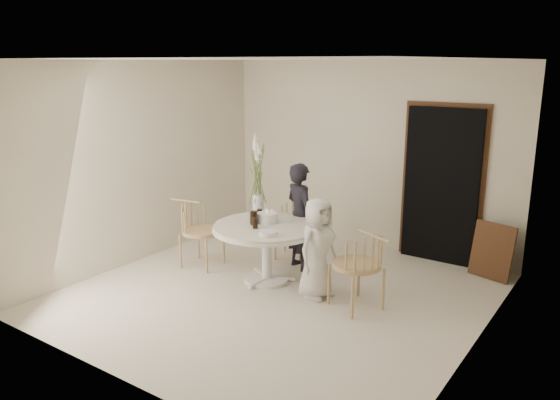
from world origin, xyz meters
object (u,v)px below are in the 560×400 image
Objects in this scene: chair_far at (295,220)px; birthday_cake at (268,217)px; table at (267,234)px; chair_right at (365,260)px; boy at (318,248)px; chair_left at (194,223)px; flower_vase at (258,179)px; girl at (300,216)px.

birthday_cake reaches higher than chair_far.
chair_right reaches higher than table.
chair_far is at bearing -99.94° from chair_right.
boy is 4.62× the size of birthday_cake.
chair_right is (1.38, -0.10, -0.01)m from table.
table is 0.76m from boy.
chair_far is 0.68× the size of boy.
chair_left is (-1.14, -0.09, -0.04)m from table.
table is at bearing -60.51° from birthday_cake.
flower_vase is at bearing -78.78° from chair_right.
table is 0.94× the size of girl.
flower_vase is at bearing 139.29° from table.
girl is 1.31× the size of flower_vase.
girl reaches higher than chair_left.
birthday_cake reaches higher than chair_left.
flower_vase reaches higher than birthday_cake.
chair_far is at bearing 100.69° from birthday_cake.
flower_vase is at bearing -113.45° from chair_far.
chair_far is 0.74× the size of flower_vase.
chair_far is 0.89× the size of chair_left.
chair_far is 0.86× the size of chair_right.
table is 1.12× the size of boy.
flower_vase is at bearing 80.77° from boy.
girl is at bearing 81.65° from table.
flower_vase reaches higher than table.
boy is (-0.63, 0.06, -0.01)m from chair_right.
table is 1.43× the size of chair_right.
birthday_cake is (0.17, -0.90, 0.27)m from chair_far.
chair_far is at bearing -47.62° from chair_left.
girl reaches higher than table.
girl is (0.09, 0.62, 0.09)m from table.
flower_vase reaches higher than girl.
boy is (0.99, -1.05, 0.07)m from chair_far.
table is 5.18× the size of birthday_cake.
chair_left reaches higher than table.
table is at bearing 106.60° from girl.
flower_vase is (-0.45, -0.31, 0.50)m from girl.
boy is at bearing -96.45° from chair_left.
chair_left is at bearing 54.96° from girl.
chair_far is at bearing -25.11° from girl.
flower_vase is at bearing 145.82° from birthday_cake.
chair_right is at bearing -8.32° from birthday_cake.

